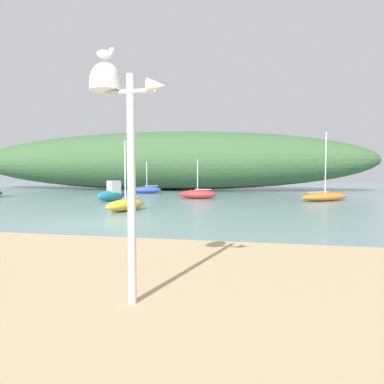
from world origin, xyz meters
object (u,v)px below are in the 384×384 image
(sailboat_inner_mooring, at_px, (198,194))
(sailboat_by_sandbar, at_px, (126,205))
(mast_structure, at_px, (117,111))
(sailboat_west_reach, at_px, (325,197))
(sailboat_outer_mooring, at_px, (147,190))
(motorboat_east_reach, at_px, (112,194))
(seagull_on_radar, at_px, (106,54))

(sailboat_inner_mooring, xyz_separation_m, sailboat_by_sandbar, (-2.05, -9.47, -0.02))
(mast_structure, distance_m, sailboat_inner_mooring, 23.29)
(mast_structure, height_order, sailboat_west_reach, sailboat_west_reach)
(sailboat_inner_mooring, bearing_deg, sailboat_outer_mooring, 136.59)
(motorboat_east_reach, bearing_deg, seagull_on_radar, -65.62)
(seagull_on_radar, distance_m, motorboat_east_reach, 21.42)
(mast_structure, height_order, motorboat_east_reach, mast_structure)
(sailboat_by_sandbar, bearing_deg, motorboat_east_reach, 120.43)
(seagull_on_radar, height_order, sailboat_by_sandbar, seagull_on_radar)
(seagull_on_radar, distance_m, sailboat_outer_mooring, 30.42)
(mast_structure, relative_size, sailboat_outer_mooring, 1.11)
(mast_structure, distance_m, motorboat_east_reach, 21.38)
(motorboat_east_reach, bearing_deg, sailboat_by_sandbar, -59.57)
(seagull_on_radar, height_order, sailboat_inner_mooring, seagull_on_radar)
(sailboat_outer_mooring, bearing_deg, mast_structure, -71.56)
(sailboat_outer_mooring, bearing_deg, motorboat_east_reach, -85.86)
(motorboat_east_reach, xyz_separation_m, sailboat_inner_mooring, (5.50, 3.60, -0.19))
(motorboat_east_reach, distance_m, sailboat_west_reach, 15.28)
(sailboat_by_sandbar, bearing_deg, seagull_on_radar, -68.47)
(seagull_on_radar, bearing_deg, motorboat_east_reach, 114.38)
(mast_structure, bearing_deg, sailboat_west_reach, 75.29)
(motorboat_east_reach, distance_m, sailboat_inner_mooring, 6.57)
(motorboat_east_reach, xyz_separation_m, sailboat_west_reach, (14.88, 3.48, -0.23))
(seagull_on_radar, height_order, motorboat_east_reach, seagull_on_radar)
(sailboat_outer_mooring, bearing_deg, sailboat_west_reach, -20.96)
(sailboat_outer_mooring, height_order, sailboat_by_sandbar, sailboat_by_sandbar)
(motorboat_east_reach, distance_m, sailboat_outer_mooring, 9.47)
(motorboat_east_reach, height_order, sailboat_inner_mooring, sailboat_inner_mooring)
(seagull_on_radar, distance_m, sailboat_west_reach, 23.83)
(sailboat_inner_mooring, bearing_deg, motorboat_east_reach, -146.79)
(sailboat_outer_mooring, bearing_deg, seagull_on_radar, -71.84)
(motorboat_east_reach, distance_m, sailboat_by_sandbar, 6.81)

